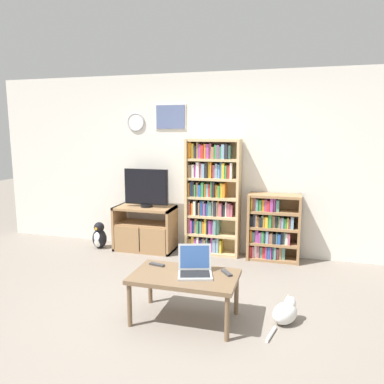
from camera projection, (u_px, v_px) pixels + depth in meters
The scene contains 12 objects.
ground_plane at pixel (161, 321), 3.56m from camera, with size 18.00×18.00×0.00m, color gray.
wall_back at pixel (213, 164), 5.46m from camera, with size 7.03×0.09×2.60m.
tv_stand at pixel (145, 228), 5.60m from camera, with size 0.89×0.45×0.66m.
television at pixel (146, 188), 5.51m from camera, with size 0.67×0.18×0.57m.
bookshelf_tall at pixel (211, 196), 5.38m from camera, with size 0.78×0.27×1.67m.
bookshelf_short at pixel (271, 228), 5.19m from camera, with size 0.71×0.32×0.93m.
coffee_table at pixel (185, 279), 3.51m from camera, with size 0.99×0.58×0.45m.
laptop at pixel (195, 267), 3.51m from camera, with size 0.38×0.37×0.26m.
remote_near_laptop at pixel (157, 264), 3.74m from camera, with size 0.17×0.07×0.02m.
remote_far_from_laptop at pixel (227, 273), 3.53m from camera, with size 0.13×0.15×0.02m.
cat at pixel (286, 312), 3.50m from camera, with size 0.32×0.55×0.25m.
penguin_figurine at pixel (99, 236), 5.71m from camera, with size 0.22×0.20×0.41m.
Camera 1 is at (1.19, -3.10, 1.80)m, focal length 35.00 mm.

